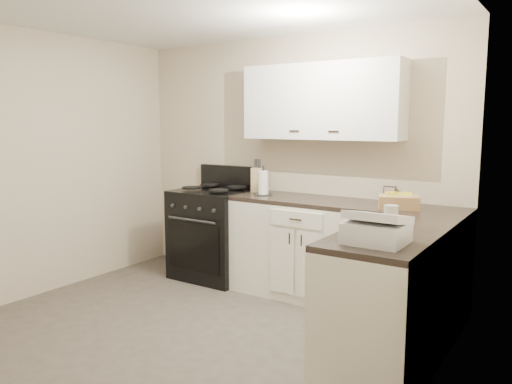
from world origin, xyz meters
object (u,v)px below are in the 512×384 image
Objects in this scene: paper_towel at (263,183)px; knife_block at (258,180)px; stove at (214,235)px; wicker_basket at (399,202)px; countertop_grill at (376,232)px.

knife_block is at bearing 137.83° from paper_towel.
knife_block reaches higher than paper_towel.
knife_block reaches higher than stove.
paper_towel is 1.36m from wicker_basket.
wicker_basket is (1.53, -0.19, -0.07)m from knife_block.
paper_towel is 0.70× the size of countertop_grill.
paper_towel is (0.17, -0.15, -0.00)m from knife_block.
paper_towel is at bearing 178.53° from wicker_basket.
knife_block is at bearing 17.93° from stove.
stove is 3.86× the size of knife_block.
wicker_basket is at bearing -1.14° from stove.
stove is 2.05m from wicker_basket.
stove is at bearing 179.57° from paper_towel.
countertop_grill is at bearing -78.07° from wicker_basket.
paper_towel is at bearing -58.52° from knife_block.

